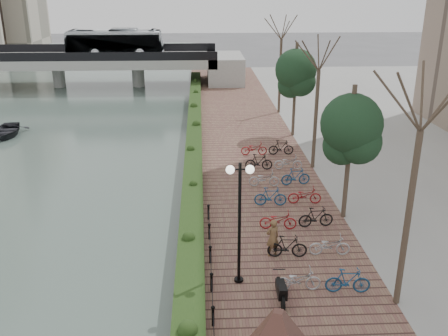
{
  "coord_description": "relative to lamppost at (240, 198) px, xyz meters",
  "views": [
    {
      "loc": [
        1.1,
        -12.77,
        11.26
      ],
      "look_at": [
        2.3,
        12.06,
        2.0
      ],
      "focal_mm": 40.0,
      "sensor_mm": 36.0,
      "label": 1
    }
  ],
  "objects": [
    {
      "name": "promenade",
      "position": [
        1.54,
        13.87,
        -3.73
      ],
      "size": [
        8.0,
        75.0,
        0.5
      ],
      "primitive_type": "cube",
      "color": "brown",
      "rests_on": "ground"
    },
    {
      "name": "bicycle_parking",
      "position": [
        3.03,
        6.93,
        -3.01
      ],
      "size": [
        2.4,
        17.32,
        1.0
      ],
      "color": "#AAABAF",
      "rests_on": "promenade"
    },
    {
      "name": "motorcycle",
      "position": [
        1.41,
        -1.3,
        -3.02
      ],
      "size": [
        0.48,
        1.48,
        0.92
      ],
      "primitive_type": null,
      "rotation": [
        0.0,
        0.0,
        -0.02
      ],
      "color": "black",
      "rests_on": "promenade"
    },
    {
      "name": "hedge",
      "position": [
        -1.86,
        16.37,
        -3.18
      ],
      "size": [
        1.1,
        56.0,
        0.6
      ],
      "primitive_type": "cube",
      "color": "#1B3513",
      "rests_on": "promenade"
    },
    {
      "name": "bridge",
      "position": [
        -16.09,
        41.37,
        -0.61
      ],
      "size": [
        36.0,
        10.77,
        6.5
      ],
      "color": "#979793",
      "rests_on": "ground"
    },
    {
      "name": "lamppost",
      "position": [
        0.0,
        0.0,
        0.0
      ],
      "size": [
        1.02,
        0.32,
        4.83
      ],
      "color": "black",
      "rests_on": "promenade"
    },
    {
      "name": "pedestrian",
      "position": [
        1.54,
        1.86,
        -2.66
      ],
      "size": [
        0.7,
        0.58,
        1.64
      ],
      "primitive_type": "imported",
      "rotation": [
        0.0,
        0.0,
        3.51
      ],
      "color": "brown",
      "rests_on": "promenade"
    },
    {
      "name": "street_trees",
      "position": [
        5.54,
        9.05,
        -0.3
      ],
      "size": [
        3.2,
        37.12,
        6.8
      ],
      "color": "#392A21",
      "rests_on": "promenade"
    },
    {
      "name": "chain_fence",
      "position": [
        -1.06,
        -1.63,
        -3.13
      ],
      "size": [
        0.1,
        14.1,
        0.7
      ],
      "color": "black",
      "rests_on": "promenade"
    },
    {
      "name": "boat",
      "position": [
        -16.55,
        21.83,
        -3.54
      ],
      "size": [
        3.45,
        4.47,
        0.85
      ],
      "primitive_type": "imported",
      "rotation": [
        0.0,
        0.0,
        0.13
      ],
      "color": "#222227",
      "rests_on": "river_water"
    }
  ]
}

